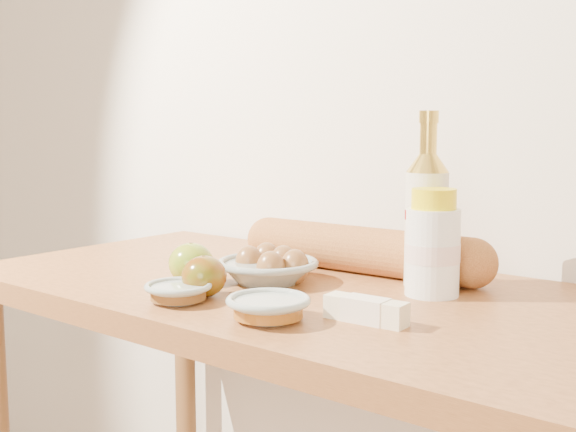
# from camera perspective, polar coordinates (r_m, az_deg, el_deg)

# --- Properties ---
(back_wall) EXTENTS (3.50, 0.02, 2.60)m
(back_wall) POSITION_cam_1_polar(r_m,az_deg,el_deg) (1.47, 9.00, 12.35)
(back_wall) COLOR silver
(back_wall) RESTS_ON ground
(table) EXTENTS (1.20, 0.60, 0.90)m
(table) POSITION_cam_1_polar(r_m,az_deg,el_deg) (1.25, 0.87, -10.99)
(table) COLOR #AD6B37
(table) RESTS_ON ground
(bourbon_bottle) EXTENTS (0.09, 0.09, 0.29)m
(bourbon_bottle) POSITION_cam_1_polar(r_m,az_deg,el_deg) (1.21, 10.88, 0.01)
(bourbon_bottle) COLOR beige
(bourbon_bottle) RESTS_ON table
(cream_bottle) EXTENTS (0.10, 0.10, 0.17)m
(cream_bottle) POSITION_cam_1_polar(r_m,az_deg,el_deg) (1.15, 11.36, -2.36)
(cream_bottle) COLOR white
(cream_bottle) RESTS_ON table
(egg_bowl) EXTENTS (0.21, 0.21, 0.06)m
(egg_bowl) POSITION_cam_1_polar(r_m,az_deg,el_deg) (1.23, -1.46, -4.12)
(egg_bowl) COLOR gray
(egg_bowl) RESTS_ON table
(baguette) EXTENTS (0.51, 0.10, 0.08)m
(baguette) POSITION_cam_1_polar(r_m,az_deg,el_deg) (1.31, 5.78, -2.67)
(baguette) COLOR #B67137
(baguette) RESTS_ON table
(apple_yellowgreen) EXTENTS (0.10, 0.10, 0.07)m
(apple_yellowgreen) POSITION_cam_1_polar(r_m,az_deg,el_deg) (1.23, -7.66, -3.74)
(apple_yellowgreen) COLOR #A29220
(apple_yellowgreen) RESTS_ON table
(apple_redgreen_front) EXTENTS (0.08, 0.08, 0.07)m
(apple_redgreen_front) POSITION_cam_1_polar(r_m,az_deg,el_deg) (1.14, -6.64, -4.76)
(apple_redgreen_front) COLOR maroon
(apple_redgreen_front) RESTS_ON table
(sugar_bowl) EXTENTS (0.12, 0.12, 0.03)m
(sugar_bowl) POSITION_cam_1_polar(r_m,az_deg,el_deg) (1.11, -8.66, -5.96)
(sugar_bowl) COLOR #8F9D98
(sugar_bowl) RESTS_ON table
(syrup_bowl) EXTENTS (0.14, 0.14, 0.03)m
(syrup_bowl) POSITION_cam_1_polar(r_m,az_deg,el_deg) (1.00, -1.56, -7.25)
(syrup_bowl) COLOR #97A49E
(syrup_bowl) RESTS_ON table
(butter_stick) EXTENTS (0.12, 0.04, 0.03)m
(butter_stick) POSITION_cam_1_polar(r_m,az_deg,el_deg) (1.00, 6.17, -7.41)
(butter_stick) COLOR beige
(butter_stick) RESTS_ON table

